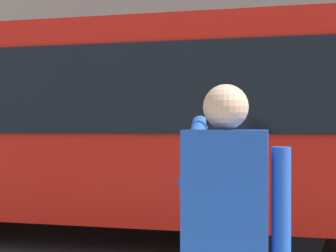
# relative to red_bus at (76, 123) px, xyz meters

# --- Properties ---
(ground_plane) EXTENTS (60.00, 60.00, 0.00)m
(ground_plane) POSITION_rel_red_bus_xyz_m (-1.97, -0.14, -1.68)
(ground_plane) COLOR #2B2B2D
(red_bus) EXTENTS (9.05, 2.54, 3.08)m
(red_bus) POSITION_rel_red_bus_xyz_m (0.00, 0.00, 0.00)
(red_bus) COLOR red
(red_bus) RESTS_ON ground_plane
(pedestrian_photographer) EXTENTS (0.53, 0.52, 1.70)m
(pedestrian_photographer) POSITION_rel_red_bus_xyz_m (-2.71, 4.40, -0.54)
(pedestrian_photographer) COLOR #4C4238
(pedestrian_photographer) RESTS_ON sidewalk_curb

